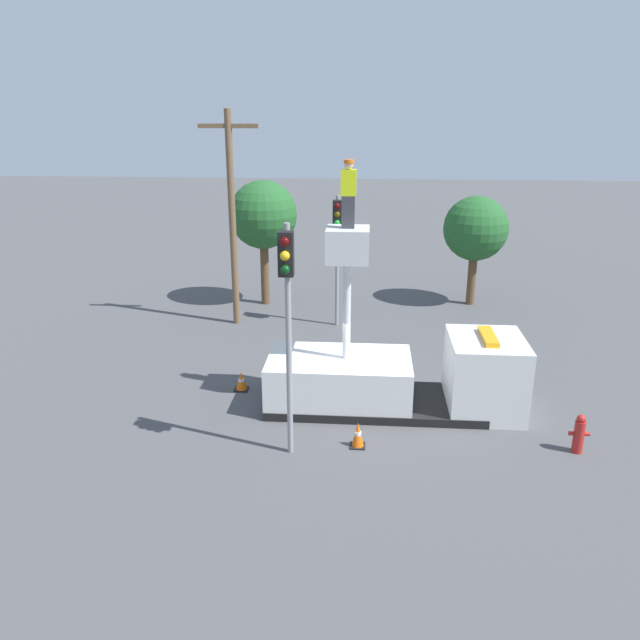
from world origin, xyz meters
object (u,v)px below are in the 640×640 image
traffic_light_pole (287,298)px  tree_right_bg (476,229)px  traffic_light_across (337,235)px  fire_hydrant (579,434)px  bucket_truck (395,376)px  traffic_cone_curbside (358,435)px  utility_pole (232,213)px  worker (348,194)px  tree_left_bg (263,216)px  traffic_cone_rear (241,381)px

traffic_light_pole → tree_right_bg: (6.31, 13.00, -0.76)m
traffic_light_across → fire_hydrant: bearing=-54.3°
bucket_truck → traffic_cone_curbside: 2.62m
bucket_truck → fire_hydrant: (4.45, -2.18, -0.44)m
utility_pole → worker: bearing=-56.3°
traffic_light_pole → utility_pole: 10.28m
traffic_light_pole → utility_pole: utility_pole is taller
traffic_light_across → tree_right_bg: 6.58m
worker → traffic_cone_curbside: (0.40, -2.34, -5.69)m
traffic_light_across → fire_hydrant: (6.46, -8.98, -3.09)m
bucket_truck → tree_left_bg: (-5.26, 9.54, 2.90)m
traffic_light_pole → fire_hydrant: size_ratio=5.59×
traffic_light_pole → bucket_truck: bearing=46.9°
bucket_truck → traffic_light_across: size_ratio=1.41×
traffic_light_pole → traffic_cone_curbside: size_ratio=8.48×
traffic_cone_rear → tree_left_bg: size_ratio=0.11×
fire_hydrant → utility_pole: 14.35m
fire_hydrant → utility_pole: (-10.44, 9.05, 3.87)m
traffic_cone_rear → utility_pole: utility_pole is taller
bucket_truck → tree_right_bg: size_ratio=1.53×
traffic_light_across → tree_left_bg: bearing=139.8°
worker → traffic_light_pole: 3.69m
traffic_cone_rear → fire_hydrant: bearing=-17.9°
traffic_light_pole → tree_left_bg: size_ratio=1.08×
bucket_truck → worker: worker is taller
traffic_cone_rear → tree_left_bg: 9.51m
tree_left_bg → tree_right_bg: 8.94m
traffic_light_pole → traffic_cone_rear: traffic_light_pole is taller
fire_hydrant → tree_left_bg: (-9.71, 11.72, 3.34)m
fire_hydrant → traffic_cone_rear: size_ratio=1.77×
worker → traffic_light_pole: bearing=-113.9°
fire_hydrant → tree_right_bg: 12.67m
traffic_light_across → tree_right_bg: (5.66, 3.35, -0.31)m
fire_hydrant → tree_right_bg: size_ratio=0.22×
worker → traffic_cone_curbside: bearing=-80.3°
traffic_light_pole → traffic_light_across: traffic_light_pole is taller
tree_right_bg → traffic_cone_curbside: bearing=-110.4°
fire_hydrant → traffic_cone_curbside: 5.46m
traffic_cone_rear → tree_right_bg: bearing=48.8°
traffic_light_pole → traffic_cone_curbside: (1.66, 0.52, -3.72)m
traffic_light_across → utility_pole: (-3.97, 0.07, 0.78)m
traffic_cone_rear → traffic_cone_curbside: size_ratio=0.86×
fire_hydrant → traffic_light_across: bearing=125.7°
traffic_light_across → traffic_cone_rear: (-2.58, -6.05, -3.32)m
tree_left_bg → traffic_cone_curbside: bearing=-70.3°
tree_right_bg → traffic_cone_rear: bearing=-131.2°
bucket_truck → traffic_light_across: 7.57m
worker → traffic_cone_rear: worker is taller
bucket_truck → tree_left_bg: bearing=118.9°
traffic_cone_curbside → tree_right_bg: 13.65m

